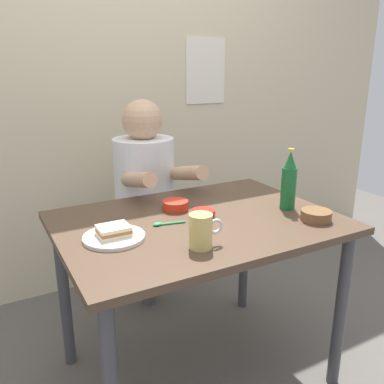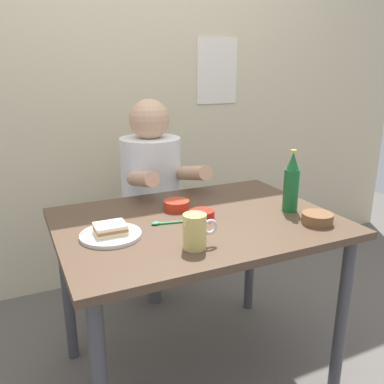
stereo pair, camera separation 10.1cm
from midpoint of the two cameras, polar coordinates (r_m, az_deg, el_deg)
ground_plane at (r=2.01m, az=2.23°, el=-23.93°), size 6.00×6.00×0.00m
wall_back at (r=2.49m, az=-8.92°, el=16.48°), size 4.40×0.09×2.60m
dining_table at (r=1.66m, az=2.49°, el=-6.87°), size 1.10×0.80×0.74m
stool at (r=2.32m, az=-4.24°, el=-7.70°), size 0.34×0.34×0.45m
person_seated at (r=2.17m, az=-4.38°, el=2.23°), size 0.33×0.56×0.72m
plate_orange at (r=1.48m, az=-9.46°, el=-6.04°), size 0.22×0.22×0.01m
sandwich at (r=1.47m, az=-9.51°, el=-5.15°), size 0.11×0.09×0.04m
beer_mug at (r=1.35m, az=2.62°, el=-5.56°), size 0.13×0.08×0.12m
beer_bottle at (r=1.74m, az=15.46°, el=1.11°), size 0.06×0.06×0.26m
condiment_bowl_brown at (r=1.66m, az=18.95°, el=-3.49°), size 0.12×0.12×0.04m
sauce_bowl_chili at (r=1.72m, az=-0.52°, el=-1.80°), size 0.11×0.11×0.04m
sambal_bowl_red at (r=1.62m, az=3.35°, el=-3.16°), size 0.10×0.10×0.03m
spoon at (r=1.57m, az=-2.49°, el=-4.41°), size 0.13×0.04×0.01m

